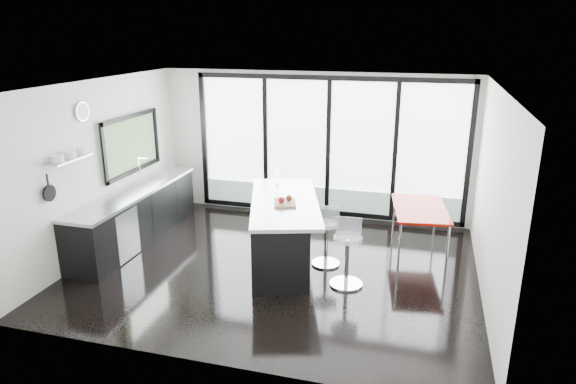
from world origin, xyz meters
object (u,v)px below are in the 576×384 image
(bar_stool_near, at_px, (347,261))
(red_table, at_px, (419,230))
(island, at_px, (280,230))
(bar_stool_far, at_px, (326,243))

(bar_stool_near, height_order, red_table, red_table)
(bar_stool_near, bearing_deg, island, 148.46)
(island, height_order, bar_stool_near, island)
(bar_stool_near, xyz_separation_m, red_table, (0.95, 1.50, 0.00))
(bar_stool_near, relative_size, bar_stool_far, 1.07)
(bar_stool_near, bearing_deg, bar_stool_far, 120.66)
(bar_stool_far, distance_m, red_table, 1.64)
(island, height_order, red_table, island)
(bar_stool_far, xyz_separation_m, red_table, (1.37, 0.90, 0.03))
(island, xyz_separation_m, red_table, (2.13, 0.90, -0.12))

